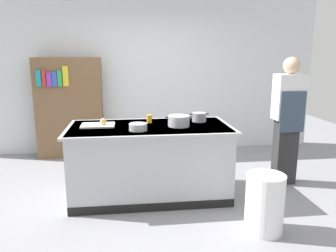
{
  "coord_description": "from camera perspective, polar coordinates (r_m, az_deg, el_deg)",
  "views": [
    {
      "loc": [
        -0.25,
        -3.89,
        1.76
      ],
      "look_at": [
        0.25,
        0.2,
        0.85
      ],
      "focal_mm": 35.06,
      "sensor_mm": 36.0,
      "label": 1
    }
  ],
  "objects": [
    {
      "name": "sauce_pan",
      "position": [
        4.26,
        5.43,
        1.54
      ],
      "size": [
        0.25,
        0.18,
        0.12
      ],
      "color": "#99999E",
      "rests_on": "counter_island"
    },
    {
      "name": "stock_pot",
      "position": [
        3.96,
        1.89,
        0.89
      ],
      "size": [
        0.33,
        0.26,
        0.13
      ],
      "color": "#B7BABF",
      "rests_on": "counter_island"
    },
    {
      "name": "trash_bin",
      "position": [
        3.49,
        16.44,
        -12.77
      ],
      "size": [
        0.38,
        0.38,
        0.6
      ],
      "primitive_type": "cylinder",
      "color": "white",
      "rests_on": "ground_plane"
    },
    {
      "name": "person_chef",
      "position": [
        4.68,
        20.07,
        1.28
      ],
      "size": [
        0.38,
        0.25,
        1.72
      ],
      "rotation": [
        0.0,
        0.0,
        1.51
      ],
      "color": "#2C2C2C",
      "rests_on": "ground_plane"
    },
    {
      "name": "bookshelf",
      "position": [
        5.84,
        -16.76,
        3.01
      ],
      "size": [
        1.1,
        0.31,
        1.7
      ],
      "color": "brown",
      "rests_on": "ground_plane"
    },
    {
      "name": "cutting_board",
      "position": [
        4.07,
        -12.08,
        0.13
      ],
      "size": [
        0.4,
        0.28,
        0.02
      ],
      "primitive_type": "cube",
      "color": "silver",
      "rests_on": "counter_island"
    },
    {
      "name": "back_wall",
      "position": [
        6.0,
        -4.67,
        9.95
      ],
      "size": [
        6.4,
        0.12,
        3.0
      ],
      "primitive_type": "cube",
      "color": "silver",
      "rests_on": "ground_plane"
    },
    {
      "name": "juice_cup",
      "position": [
        4.18,
        -3.27,
        1.26
      ],
      "size": [
        0.07,
        0.07,
        0.1
      ],
      "primitive_type": "cylinder",
      "color": "yellow",
      "rests_on": "counter_island"
    },
    {
      "name": "mixing_bowl",
      "position": [
        3.76,
        -5.23,
        -0.16
      ],
      "size": [
        0.21,
        0.21,
        0.08
      ],
      "primitive_type": "cylinder",
      "color": "#B7BABF",
      "rests_on": "counter_island"
    },
    {
      "name": "ground_plane",
      "position": [
        4.27,
        -3.06,
        -11.87
      ],
      "size": [
        10.0,
        10.0,
        0.0
      ],
      "primitive_type": "plane",
      "color": "gray"
    },
    {
      "name": "counter_island",
      "position": [
        4.1,
        -3.14,
        -5.95
      ],
      "size": [
        1.98,
        0.98,
        0.9
      ],
      "color": "#B7BABF",
      "rests_on": "ground_plane"
    },
    {
      "name": "onion",
      "position": [
        4.05,
        -11.19,
        0.8
      ],
      "size": [
        0.08,
        0.08,
        0.08
      ],
      "primitive_type": "sphere",
      "color": "tan",
      "rests_on": "cutting_board"
    }
  ]
}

